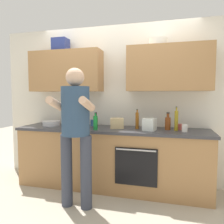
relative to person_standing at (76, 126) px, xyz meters
name	(u,v)px	position (x,y,z in m)	size (l,w,h in m)	color
ground_plane	(111,187)	(0.27, 0.67, -1.02)	(12.00, 12.00, 0.00)	#B2A893
back_wall_unit	(115,88)	(0.27, 0.94, 0.48)	(4.00, 0.38, 2.50)	silver
counter	(111,158)	(0.27, 0.67, -0.57)	(2.84, 0.67, 0.90)	#A37547
person_standing	(76,126)	(0.00, 0.00, 0.00)	(0.49, 0.45, 1.71)	#383D4C
bottle_soda	(95,123)	(0.09, 0.48, -0.02)	(0.06, 0.06, 0.24)	#198C33
bottle_water	(87,120)	(-0.19, 0.88, -0.03)	(0.08, 0.08, 0.22)	silver
bottle_syrup	(137,120)	(0.65, 0.71, 0.01)	(0.05, 0.05, 0.29)	#8C4C14
bottle_oil	(176,120)	(1.19, 0.69, 0.03)	(0.05, 0.05, 0.33)	olive
bottle_vinegar	(168,123)	(1.08, 0.74, -0.02)	(0.08, 0.08, 0.25)	brown
bottle_soy	(96,122)	(0.05, 0.61, -0.02)	(0.06, 0.06, 0.24)	black
cup_tea	(93,123)	(-0.08, 0.83, -0.07)	(0.07, 0.07, 0.10)	#33598C
cup_ceramic	(180,127)	(1.25, 0.79, -0.08)	(0.08, 0.08, 0.08)	#BF4C47
cup_coffee	(185,128)	(1.30, 0.61, -0.07)	(0.08, 0.08, 0.10)	white
mixing_bowl	(51,123)	(-0.75, 0.71, -0.08)	(0.28, 0.28, 0.07)	silver
knife_block	(74,121)	(-0.27, 0.53, 0.00)	(0.10, 0.14, 0.29)	brown
grocery_bag_produce	(149,124)	(0.84, 0.62, -0.03)	(0.16, 0.17, 0.17)	silver
grocery_bag_bread	(117,123)	(0.35, 0.69, -0.04)	(0.19, 0.15, 0.15)	tan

